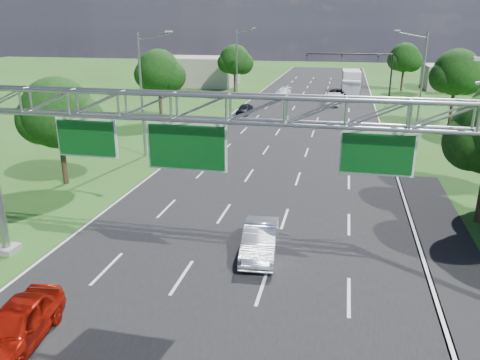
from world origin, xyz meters
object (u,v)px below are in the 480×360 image
(traffic_signal, at_px, (366,65))
(silver_sedan, at_px, (260,240))
(box_truck, at_px, (351,83))
(sign_gantry, at_px, (230,124))
(red_coupe, at_px, (17,325))

(traffic_signal, distance_m, silver_sedan, 51.13)
(traffic_signal, xyz_separation_m, box_truck, (-1.89, 7.36, -3.44))
(traffic_signal, bearing_deg, box_truck, 104.44)
(sign_gantry, xyz_separation_m, traffic_signal, (7.15, 53.00, -1.72))
(traffic_signal, height_order, red_coupe, traffic_signal)
(traffic_signal, height_order, box_truck, traffic_signal)
(red_coupe, distance_m, silver_sedan, 10.97)
(sign_gantry, xyz_separation_m, red_coupe, (-6.17, -5.99, -6.13))
(sign_gantry, bearing_deg, box_truck, 85.03)
(red_coupe, relative_size, box_truck, 0.47)
(red_coupe, distance_m, box_truck, 67.34)
(sign_gantry, height_order, traffic_signal, sign_gantry)
(red_coupe, xyz_separation_m, box_truck, (11.42, 66.35, 0.96))
(traffic_signal, bearing_deg, red_coupe, -102.72)
(sign_gantry, distance_m, traffic_signal, 53.51)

